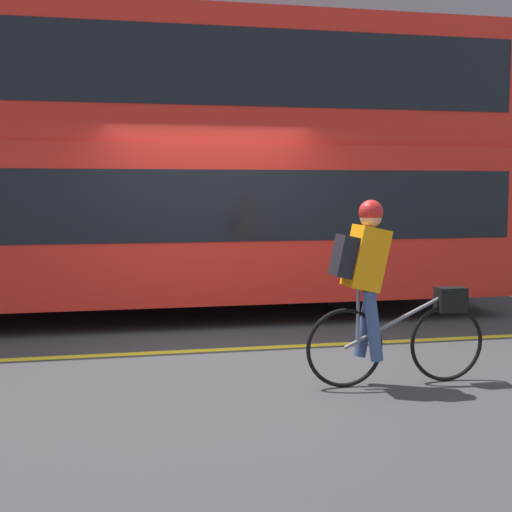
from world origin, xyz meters
The scene contains 6 objects.
ground_plane centered at (0.00, 0.00, 0.00)m, with size 80.00×80.00×0.00m, color #38383A.
road_center_line centered at (0.00, 0.23, 0.00)m, with size 50.00×0.14×0.01m, color yellow.
sidewalk_curb centered at (0.00, 5.37, 0.07)m, with size 60.00×2.34×0.14m.
building_facade centered at (0.00, 6.69, 4.87)m, with size 60.00×0.30×9.73m.
bus centered at (-1.30, 2.54, 2.18)m, with size 10.93×2.57×3.94m.
cyclist_on_bike centered at (1.07, -1.43, 0.88)m, with size 1.67×0.32×1.64m.
Camera 1 is at (-1.27, -7.23, 1.74)m, focal length 50.00 mm.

